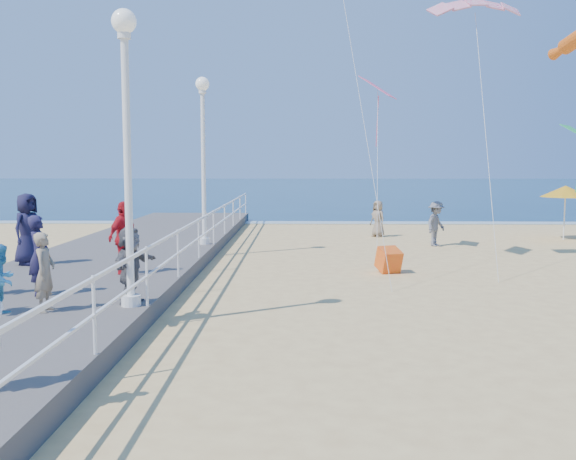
{
  "coord_description": "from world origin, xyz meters",
  "views": [
    {
      "loc": [
        -2.22,
        -11.53,
        3.02
      ],
      "look_at": [
        -2.5,
        2.0,
        1.6
      ],
      "focal_mm": 40.0,
      "sensor_mm": 36.0,
      "label": 1
    }
  ],
  "objects_px": {
    "spectator_0": "(39,255)",
    "beach_walker_a": "(436,224)",
    "lamp_post_far": "(203,143)",
    "beach_umbrella": "(566,191)",
    "beach_walker_c": "(378,219)",
    "spectator_3": "(123,238)",
    "spectator_6": "(45,272)",
    "toddler_held": "(2,280)",
    "spectator_5": "(130,265)",
    "lamp_post_mid": "(127,127)",
    "box_kite": "(389,262)",
    "spectator_4": "(28,229)"
  },
  "relations": [
    {
      "from": "spectator_0",
      "to": "beach_walker_a",
      "type": "relative_size",
      "value": 0.97
    },
    {
      "from": "lamp_post_far",
      "to": "beach_umbrella",
      "type": "height_order",
      "value": "lamp_post_far"
    },
    {
      "from": "lamp_post_far",
      "to": "beach_walker_c",
      "type": "bearing_deg",
      "value": 42.05
    },
    {
      "from": "lamp_post_far",
      "to": "spectator_3",
      "type": "distance_m",
      "value": 6.18
    },
    {
      "from": "beach_umbrella",
      "to": "spectator_6",
      "type": "bearing_deg",
      "value": -136.29
    },
    {
      "from": "toddler_held",
      "to": "lamp_post_far",
      "type": "bearing_deg",
      "value": 4.46
    },
    {
      "from": "spectator_0",
      "to": "beach_walker_c",
      "type": "xyz_separation_m",
      "value": [
        8.34,
        13.71,
        -0.45
      ]
    },
    {
      "from": "spectator_5",
      "to": "spectator_3",
      "type": "bearing_deg",
      "value": 31.19
    },
    {
      "from": "lamp_post_mid",
      "to": "beach_umbrella",
      "type": "distance_m",
      "value": 19.31
    },
    {
      "from": "spectator_3",
      "to": "beach_walker_a",
      "type": "relative_size",
      "value": 1.05
    },
    {
      "from": "spectator_5",
      "to": "beach_umbrella",
      "type": "xyz_separation_m",
      "value": [
        13.52,
        13.52,
        0.79
      ]
    },
    {
      "from": "spectator_6",
      "to": "beach_umbrella",
      "type": "xyz_separation_m",
      "value": [
        14.86,
        14.2,
        0.8
      ]
    },
    {
      "from": "lamp_post_far",
      "to": "toddler_held",
      "type": "relative_size",
      "value": 6.35
    },
    {
      "from": "box_kite",
      "to": "beach_umbrella",
      "type": "relative_size",
      "value": 0.28
    },
    {
      "from": "spectator_6",
      "to": "beach_walker_a",
      "type": "relative_size",
      "value": 0.86
    },
    {
      "from": "beach_walker_a",
      "to": "beach_umbrella",
      "type": "bearing_deg",
      "value": -30.32
    },
    {
      "from": "lamp_post_far",
      "to": "spectator_3",
      "type": "bearing_deg",
      "value": -100.8
    },
    {
      "from": "lamp_post_far",
      "to": "spectator_4",
      "type": "bearing_deg",
      "value": -132.5
    },
    {
      "from": "lamp_post_mid",
      "to": "spectator_0",
      "type": "height_order",
      "value": "lamp_post_mid"
    },
    {
      "from": "beach_walker_c",
      "to": "spectator_5",
      "type": "bearing_deg",
      "value": -61.06
    },
    {
      "from": "beach_walker_a",
      "to": "beach_walker_c",
      "type": "relative_size",
      "value": 1.1
    },
    {
      "from": "lamp_post_far",
      "to": "spectator_6",
      "type": "xyz_separation_m",
      "value": [
        -1.39,
        -9.47,
        -2.56
      ]
    },
    {
      "from": "beach_umbrella",
      "to": "lamp_post_far",
      "type": "bearing_deg",
      "value": -160.63
    },
    {
      "from": "spectator_4",
      "to": "box_kite",
      "type": "xyz_separation_m",
      "value": [
        9.46,
        1.23,
        -1.02
      ]
    },
    {
      "from": "toddler_held",
      "to": "spectator_0",
      "type": "relative_size",
      "value": 0.53
    },
    {
      "from": "spectator_6",
      "to": "spectator_5",
      "type": "bearing_deg",
      "value": -63.17
    },
    {
      "from": "beach_walker_c",
      "to": "spectator_6",
      "type": "bearing_deg",
      "value": -64.28
    },
    {
      "from": "spectator_5",
      "to": "beach_umbrella",
      "type": "relative_size",
      "value": 0.68
    },
    {
      "from": "spectator_3",
      "to": "beach_umbrella",
      "type": "xyz_separation_m",
      "value": [
        14.53,
        10.33,
        0.65
      ]
    },
    {
      "from": "spectator_0",
      "to": "spectator_5",
      "type": "xyz_separation_m",
      "value": [
        2.02,
        -0.73,
        -0.07
      ]
    },
    {
      "from": "spectator_6",
      "to": "box_kite",
      "type": "height_order",
      "value": "spectator_6"
    },
    {
      "from": "lamp_post_mid",
      "to": "spectator_5",
      "type": "relative_size",
      "value": 3.67
    },
    {
      "from": "beach_walker_a",
      "to": "beach_walker_c",
      "type": "height_order",
      "value": "beach_walker_a"
    },
    {
      "from": "lamp_post_mid",
      "to": "spectator_4",
      "type": "height_order",
      "value": "lamp_post_mid"
    },
    {
      "from": "lamp_post_mid",
      "to": "spectator_5",
      "type": "xyz_separation_m",
      "value": [
        -0.06,
        0.21,
        -2.54
      ]
    },
    {
      "from": "lamp_post_mid",
      "to": "beach_walker_a",
      "type": "xyz_separation_m",
      "value": [
        8.03,
        11.72,
        -2.84
      ]
    },
    {
      "from": "beach_walker_a",
      "to": "beach_umbrella",
      "type": "xyz_separation_m",
      "value": [
        5.43,
        2.01,
        1.09
      ]
    },
    {
      "from": "lamp_post_far",
      "to": "spectator_6",
      "type": "relative_size",
      "value": 3.77
    },
    {
      "from": "spectator_6",
      "to": "box_kite",
      "type": "xyz_separation_m",
      "value": [
        6.93,
        6.42,
        -0.81
      ]
    },
    {
      "from": "toddler_held",
      "to": "spectator_3",
      "type": "xyz_separation_m",
      "value": [
        -0.72,
        7.66,
        -0.41
      ]
    },
    {
      "from": "spectator_5",
      "to": "beach_umbrella",
      "type": "bearing_deg",
      "value": -31.41
    },
    {
      "from": "spectator_4",
      "to": "beach_umbrella",
      "type": "xyz_separation_m",
      "value": [
        17.38,
        9.01,
        0.59
      ]
    },
    {
      "from": "toddler_held",
      "to": "beach_walker_a",
      "type": "bearing_deg",
      "value": -21.71
    },
    {
      "from": "spectator_4",
      "to": "beach_walker_a",
      "type": "relative_size",
      "value": 1.13
    },
    {
      "from": "spectator_3",
      "to": "spectator_5",
      "type": "xyz_separation_m",
      "value": [
        1.01,
        -3.19,
        -0.14
      ]
    },
    {
      "from": "spectator_6",
      "to": "beach_walker_a",
      "type": "distance_m",
      "value": 15.41
    },
    {
      "from": "spectator_0",
      "to": "beach_walker_c",
      "type": "distance_m",
      "value": 16.06
    },
    {
      "from": "spectator_0",
      "to": "spectator_5",
      "type": "distance_m",
      "value": 2.15
    },
    {
      "from": "lamp_post_far",
      "to": "beach_walker_a",
      "type": "relative_size",
      "value": 3.25
    },
    {
      "from": "spectator_3",
      "to": "beach_walker_a",
      "type": "height_order",
      "value": "spectator_3"
    }
  ]
}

